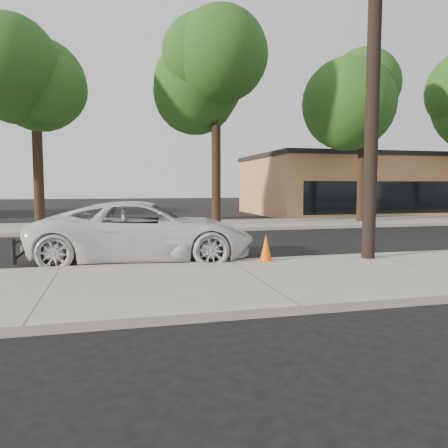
{
  "coord_description": "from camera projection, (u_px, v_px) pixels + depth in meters",
  "views": [
    {
      "loc": [
        -2.78,
        -12.66,
        2.01
      ],
      "look_at": [
        0.06,
        -1.42,
        1.0
      ],
      "focal_mm": 35.0,
      "sensor_mm": 36.0,
      "label": 1
    }
  ],
  "objects": [
    {
      "name": "far_sidewalk",
      "position": [
        173.0,
        226.0,
        21.29
      ],
      "size": [
        90.0,
        5.0,
        0.15
      ],
      "primitive_type": "cube",
      "color": "gray",
      "rests_on": "ground"
    },
    {
      "name": "police_cruiser",
      "position": [
        145.0,
        231.0,
        11.61
      ],
      "size": [
        6.06,
        3.32,
        1.61
      ],
      "primitive_type": "imported",
      "rotation": [
        0.0,
        0.0,
        1.46
      ],
      "color": "silver",
      "rests_on": "ground"
    },
    {
      "name": "ground",
      "position": [
        211.0,
        253.0,
        13.09
      ],
      "size": [
        120.0,
        120.0,
        0.0
      ],
      "primitive_type": "plane",
      "color": "black",
      "rests_on": "ground"
    },
    {
      "name": "tree_b",
      "position": [
        39.0,
        90.0,
        18.92
      ],
      "size": [
        4.34,
        4.2,
        8.45
      ],
      "color": "black",
      "rests_on": "far_sidewalk"
    },
    {
      "name": "tree_d",
      "position": [
        368.0,
        102.0,
        22.7
      ],
      "size": [
        4.5,
        4.35,
        8.75
      ],
      "color": "black",
      "rests_on": "far_sidewalk"
    },
    {
      "name": "curb_near",
      "position": [
        228.0,
        263.0,
        11.05
      ],
      "size": [
        90.0,
        0.12,
        0.16
      ],
      "primitive_type": "cube",
      "color": "#9E9B93",
      "rests_on": "ground"
    },
    {
      "name": "utility_pole",
      "position": [
        373.0,
        79.0,
        10.95
      ],
      "size": [
        1.4,
        0.34,
        9.0
      ],
      "color": "black",
      "rests_on": "near_sidewalk"
    },
    {
      "name": "near_sidewalk",
      "position": [
        256.0,
        281.0,
        8.93
      ],
      "size": [
        90.0,
        4.4,
        0.15
      ],
      "primitive_type": "cube",
      "color": "gray",
      "rests_on": "ground"
    },
    {
      "name": "traffic_cone",
      "position": [
        266.0,
        248.0,
        10.84
      ],
      "size": [
        0.39,
        0.39,
        0.67
      ],
      "rotation": [
        0.0,
        0.0,
        -0.15
      ],
      "color": "#E2600B",
      "rests_on": "near_sidewalk"
    },
    {
      "name": "building_main",
      "position": [
        375.0,
        186.0,
        32.27
      ],
      "size": [
        18.0,
        10.0,
        4.0
      ],
      "primitive_type": "cube",
      "color": "#BC7E4E",
      "rests_on": "ground"
    },
    {
      "name": "tree_c",
      "position": [
        221.0,
        81.0,
        20.4
      ],
      "size": [
        4.96,
        4.8,
        9.55
      ],
      "color": "black",
      "rests_on": "far_sidewalk"
    }
  ]
}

